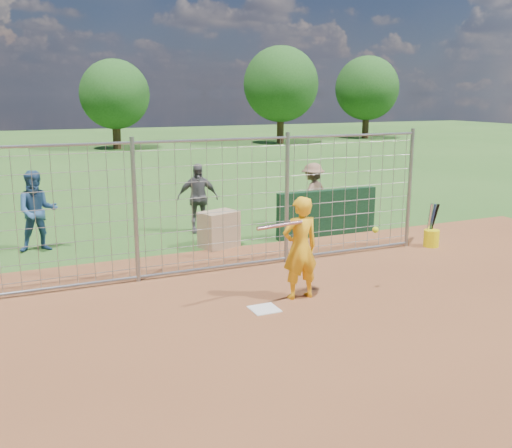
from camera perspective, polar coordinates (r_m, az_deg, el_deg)
name	(u,v)px	position (r m, az deg, el deg)	size (l,w,h in m)	color
ground	(259,306)	(9.24, 0.32, -8.16)	(100.00, 100.00, 0.00)	#2D591E
infield_dirt	(368,393)	(6.87, 11.11, -16.21)	(18.00, 18.00, 0.00)	brown
home_plate	(264,309)	(9.06, 0.85, -8.52)	(0.43, 0.43, 0.02)	silver
dugout_wall	(327,213)	(13.68, 7.12, 1.11)	(2.60, 0.20, 1.10)	#11381E
batter	(300,248)	(9.34, 4.43, -2.42)	(0.63, 0.41, 1.72)	#FFB116
bystander_a	(37,211)	(13.02, -21.03, 1.20)	(0.85, 0.66, 1.75)	navy
bystander_b	(198,198)	(13.93, -5.85, 2.60)	(0.99, 0.41, 1.70)	#504F53
bystander_c	(313,194)	(14.68, 5.69, 2.97)	(1.04, 0.60, 1.61)	#8A624B
equipment_bin	(219,229)	(12.59, -3.73, -0.54)	(0.80, 0.55, 0.80)	tan
equipment_in_play	(304,226)	(9.02, 4.85, -0.23)	(2.20, 0.27, 0.31)	silver
bucket_with_bats	(431,236)	(13.22, 17.13, -1.14)	(0.34, 0.35, 0.98)	#FFEB0D
backstop_fence	(215,207)	(10.68, -4.09, 1.74)	(9.08, 0.08, 2.60)	gray
tree_line	(116,87)	(36.60, -13.84, 13.13)	(44.66, 6.72, 6.48)	#3F2B19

